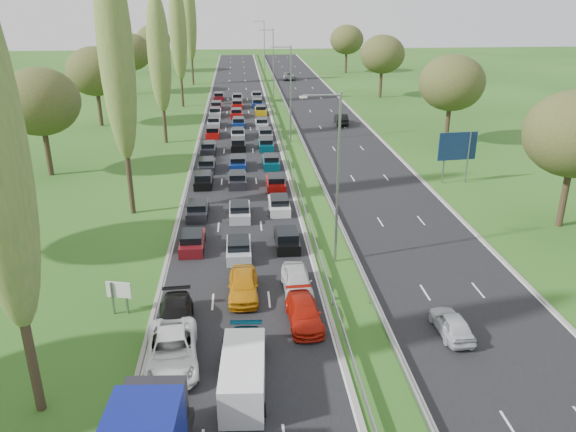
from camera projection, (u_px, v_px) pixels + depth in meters
name	position (u px, v px, depth m)	size (l,w,h in m)	color
ground	(289.00, 138.00, 74.36)	(260.00, 260.00, 0.00)	#224917
near_carriageway	(238.00, 135.00, 76.14)	(10.50, 215.00, 0.04)	black
far_carriageway	(336.00, 133.00, 77.22)	(10.50, 215.00, 0.04)	black
central_reservation	(288.00, 130.00, 76.48)	(2.36, 215.00, 0.32)	gray
lamp_columns	(291.00, 95.00, 70.30)	(0.18, 140.18, 12.00)	gray
poplar_row	(145.00, 51.00, 57.56)	(2.80, 127.80, 22.44)	#2D2116
woodland_left	(28.00, 108.00, 53.31)	(8.00, 166.00, 11.10)	#2D2116
woodland_right	(479.00, 94.00, 60.75)	(8.00, 153.00, 11.10)	#2D2116
traffic_queue_fill	(238.00, 141.00, 71.31)	(8.96, 69.69, 0.80)	#590F14
near_car_2	(172.00, 350.00, 28.71)	(2.62, 5.68, 1.58)	white
near_car_3	(176.00, 317.00, 31.84)	(1.99, 4.90, 1.42)	black
near_car_7	(245.00, 359.00, 28.14)	(2.05, 5.05, 1.47)	#05374C
near_car_8	(243.00, 285.00, 35.15)	(1.87, 4.64, 1.58)	orange
near_car_11	(304.00, 313.00, 32.32)	(1.85, 4.55, 1.32)	#B0180A
near_car_12	(297.00, 281.00, 35.72)	(1.79, 4.46, 1.52)	silver
far_car_0	(452.00, 324.00, 31.25)	(1.55, 3.86, 1.31)	silver
far_car_1	(341.00, 119.00, 82.02)	(1.63, 4.67, 1.54)	black
far_car_2	(289.00, 76.00, 125.10)	(2.64, 5.72, 1.59)	gray
white_van_rear	(243.00, 373.00, 26.61)	(2.00, 5.10, 2.05)	silver
info_sign	(119.00, 293.00, 33.05)	(1.48, 0.45, 2.10)	gray
direction_sign	(457.00, 148.00, 55.46)	(3.99, 0.51, 5.20)	gray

